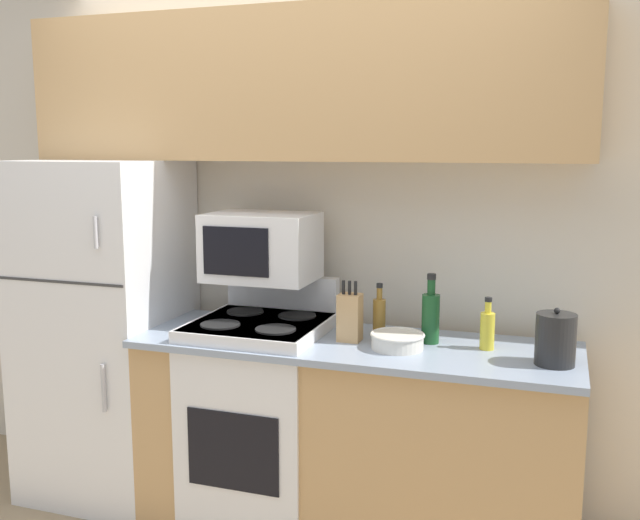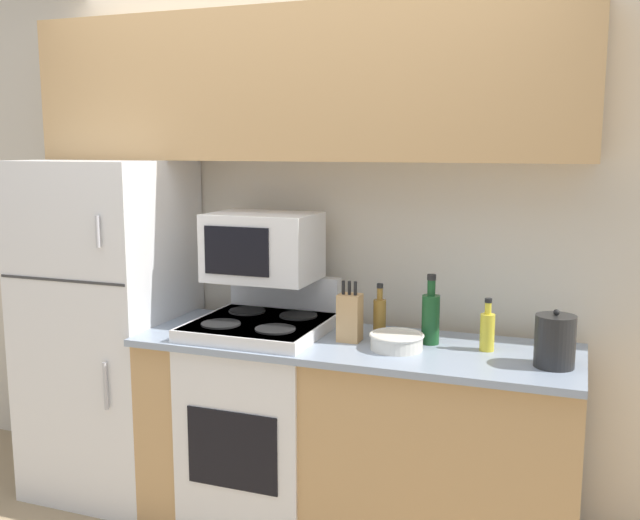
# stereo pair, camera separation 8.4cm
# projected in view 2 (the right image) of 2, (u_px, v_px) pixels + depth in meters

# --- Properties ---
(wall_back) EXTENTS (8.00, 0.05, 2.55)m
(wall_back) POSITION_uv_depth(u_px,v_px,m) (312.00, 240.00, 3.52)
(wall_back) COLOR beige
(wall_back) RESTS_ON ground_plane
(lower_cabinets) EXTENTS (1.90, 0.64, 0.90)m
(lower_cabinets) POSITION_uv_depth(u_px,v_px,m) (354.00, 439.00, 3.16)
(lower_cabinets) COLOR tan
(lower_cabinets) RESTS_ON ground_plane
(refrigerator) EXTENTS (0.71, 0.69, 1.67)m
(refrigerator) POSITION_uv_depth(u_px,v_px,m) (110.00, 327.00, 3.57)
(refrigerator) COLOR white
(refrigerator) RESTS_ON ground_plane
(upper_cabinets) EXTENTS (2.60, 0.33, 0.67)m
(upper_cabinets) POSITION_uv_depth(u_px,v_px,m) (297.00, 86.00, 3.23)
(upper_cabinets) COLOR tan
(upper_cabinets) RESTS_ON refrigerator
(stove) EXTENTS (0.58, 0.62, 1.11)m
(stove) POSITION_uv_depth(u_px,v_px,m) (262.00, 417.00, 3.29)
(stove) COLOR white
(stove) RESTS_ON ground_plane
(microwave) EXTENTS (0.49, 0.35, 0.31)m
(microwave) POSITION_uv_depth(u_px,v_px,m) (263.00, 247.00, 3.29)
(microwave) COLOR white
(microwave) RESTS_ON stove
(knife_block) EXTENTS (0.10, 0.09, 0.27)m
(knife_block) POSITION_uv_depth(u_px,v_px,m) (350.00, 317.00, 3.06)
(knife_block) COLOR tan
(knife_block) RESTS_ON lower_cabinets
(bowl) EXTENTS (0.23, 0.23, 0.07)m
(bowl) POSITION_uv_depth(u_px,v_px,m) (397.00, 341.00, 2.95)
(bowl) COLOR silver
(bowl) RESTS_ON lower_cabinets
(bottle_cooking_spray) EXTENTS (0.06, 0.06, 0.22)m
(bottle_cooking_spray) POSITION_uv_depth(u_px,v_px,m) (487.00, 330.00, 2.92)
(bottle_cooking_spray) COLOR gold
(bottle_cooking_spray) RESTS_ON lower_cabinets
(bottle_wine_green) EXTENTS (0.08, 0.08, 0.30)m
(bottle_wine_green) POSITION_uv_depth(u_px,v_px,m) (431.00, 317.00, 3.02)
(bottle_wine_green) COLOR #194C23
(bottle_wine_green) RESTS_ON lower_cabinets
(bottle_vinegar) EXTENTS (0.06, 0.06, 0.24)m
(bottle_vinegar) POSITION_uv_depth(u_px,v_px,m) (380.00, 316.00, 3.13)
(bottle_vinegar) COLOR olive
(bottle_vinegar) RESTS_ON lower_cabinets
(kettle) EXTENTS (0.15, 0.15, 0.23)m
(kettle) POSITION_uv_depth(u_px,v_px,m) (555.00, 341.00, 2.70)
(kettle) COLOR black
(kettle) RESTS_ON lower_cabinets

